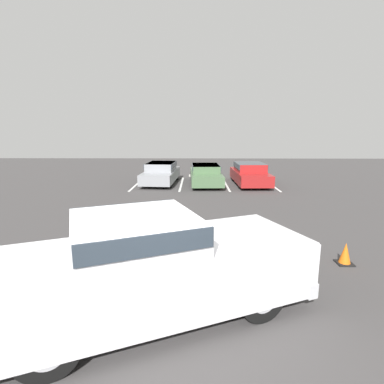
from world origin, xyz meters
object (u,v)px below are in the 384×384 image
(parked_sedan_a, at_px, (161,172))
(parked_sedan_b, at_px, (206,174))
(parked_sedan_c, at_px, (250,173))
(wheel_stop_curb, at_px, (200,176))
(traffic_cone, at_px, (345,254))
(pickup_truck, at_px, (154,265))

(parked_sedan_a, bearing_deg, parked_sedan_b, 89.32)
(parked_sedan_c, distance_m, wheel_stop_curb, 4.20)
(traffic_cone, bearing_deg, parked_sedan_a, 117.26)
(parked_sedan_c, xyz_separation_m, traffic_cone, (0.43, -10.85, -0.43))
(parked_sedan_c, height_order, traffic_cone, parked_sedan_c)
(parked_sedan_b, height_order, parked_sedan_c, parked_sedan_c)
(pickup_truck, distance_m, parked_sedan_c, 13.49)
(pickup_truck, xyz_separation_m, traffic_cone, (4.35, 2.06, -0.66))
(wheel_stop_curb, bearing_deg, parked_sedan_b, -84.73)
(parked_sedan_a, bearing_deg, pickup_truck, 10.19)
(parked_sedan_b, relative_size, traffic_cone, 8.71)
(parked_sedan_a, distance_m, traffic_cone, 12.59)
(parked_sedan_b, xyz_separation_m, parked_sedan_c, (2.63, -0.11, 0.05))
(parked_sedan_c, relative_size, wheel_stop_curb, 2.65)
(pickup_truck, relative_size, parked_sedan_c, 1.36)
(pickup_truck, bearing_deg, parked_sedan_b, 61.63)
(pickup_truck, distance_m, parked_sedan_a, 13.32)
(parked_sedan_b, bearing_deg, traffic_cone, 13.67)
(traffic_cone, height_order, wheel_stop_curb, traffic_cone)
(parked_sedan_b, height_order, traffic_cone, parked_sedan_b)
(traffic_cone, bearing_deg, pickup_truck, -154.65)
(parked_sedan_a, bearing_deg, parked_sedan_c, 90.49)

